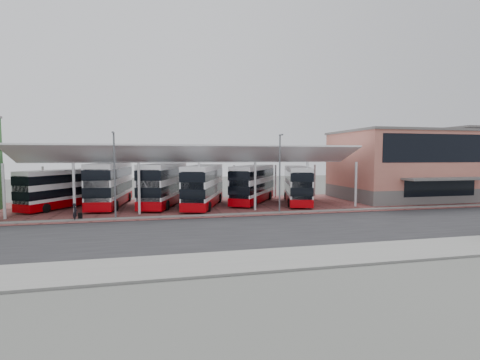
{
  "coord_description": "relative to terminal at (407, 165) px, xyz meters",
  "views": [
    {
      "loc": [
        -9.81,
        -27.33,
        5.9
      ],
      "look_at": [
        -1.93,
        7.36,
        3.41
      ],
      "focal_mm": 26.0,
      "sensor_mm": 36.0,
      "label": 1
    }
  ],
  "objects": [
    {
      "name": "ground",
      "position": [
        -23.0,
        -13.92,
        -4.66
      ],
      "size": [
        140.0,
        140.0,
        0.0
      ],
      "primitive_type": "plane",
      "color": "#494B46"
    },
    {
      "name": "road",
      "position": [
        -23.0,
        -14.92,
        -4.65
      ],
      "size": [
        120.0,
        14.0,
        0.02
      ],
      "primitive_type": "cube",
      "color": "black",
      "rests_on": "ground"
    },
    {
      "name": "forecourt",
      "position": [
        -21.0,
        -0.92,
        -4.63
      ],
      "size": [
        72.0,
        16.0,
        0.06
      ],
      "primitive_type": "cube",
      "color": "brown",
      "rests_on": "ground"
    },
    {
      "name": "sidewalk",
      "position": [
        -23.0,
        -22.92,
        -4.59
      ],
      "size": [
        120.0,
        4.0,
        0.14
      ],
      "primitive_type": "cube",
      "color": "slate",
      "rests_on": "ground"
    },
    {
      "name": "north_kerb",
      "position": [
        -23.0,
        -7.72,
        -4.59
      ],
      "size": [
        120.0,
        0.8,
        0.14
      ],
      "primitive_type": "cube",
      "color": "slate",
      "rests_on": "ground"
    },
    {
      "name": "yellow_line_near",
      "position": [
        -23.0,
        -20.92,
        -4.63
      ],
      "size": [
        120.0,
        0.12,
        0.01
      ],
      "primitive_type": "cube",
      "color": "gold",
      "rests_on": "road"
    },
    {
      "name": "yellow_line_far",
      "position": [
        -23.0,
        -20.62,
        -4.63
      ],
      "size": [
        120.0,
        0.12,
        0.01
      ],
      "primitive_type": "cube",
      "color": "gold",
      "rests_on": "road"
    },
    {
      "name": "canopy",
      "position": [
        -29.0,
        0.01,
        1.14
      ],
      "size": [
        37.0,
        11.63,
        7.07
      ],
      "color": "silver",
      "rests_on": "ground"
    },
    {
      "name": "terminal",
      "position": [
        0.0,
        0.0,
        0.0
      ],
      "size": [
        18.4,
        14.4,
        9.25
      ],
      "color": "#625F5D",
      "rests_on": "ground"
    },
    {
      "name": "lamp_west",
      "position": [
        -37.0,
        -7.65,
        -0.3
      ],
      "size": [
        0.16,
        0.9,
        8.07
      ],
      "color": "slate",
      "rests_on": "ground"
    },
    {
      "name": "lamp_east",
      "position": [
        -21.0,
        -7.65,
        -0.3
      ],
      "size": [
        0.16,
        0.9,
        8.07
      ],
      "color": "slate",
      "rests_on": "ground"
    },
    {
      "name": "bus_0",
      "position": [
        -43.69,
        1.05,
        -2.47
      ],
      "size": [
        7.46,
        10.11,
        4.28
      ],
      "rotation": [
        0.0,
        0.0,
        -0.55
      ],
      "color": "white",
      "rests_on": "forecourt"
    },
    {
      "name": "bus_1",
      "position": [
        -38.59,
        1.34,
        -2.12
      ],
      "size": [
        3.86,
        12.31,
        4.99
      ],
      "rotation": [
        0.0,
        0.0,
        -0.09
      ],
      "color": "white",
      "rests_on": "forecourt"
    },
    {
      "name": "bus_2",
      "position": [
        -32.49,
        0.43,
        -2.15
      ],
      "size": [
        6.01,
        12.25,
        4.93
      ],
      "rotation": [
        0.0,
        0.0,
        -0.29
      ],
      "color": "white",
      "rests_on": "forecourt"
    },
    {
      "name": "bus_3",
      "position": [
        -28.05,
        -1.44,
        -2.24
      ],
      "size": [
        6.13,
        11.76,
        4.74
      ],
      "rotation": [
        0.0,
        0.0,
        -0.32
      ],
      "color": "white",
      "rests_on": "forecourt"
    },
    {
      "name": "bus_4",
      "position": [
        -21.63,
        0.51,
        -2.3
      ],
      "size": [
        8.06,
        10.93,
        4.63
      ],
      "rotation": [
        0.0,
        0.0,
        -0.55
      ],
      "color": "white",
      "rests_on": "forecourt"
    },
    {
      "name": "bus_5",
      "position": [
        -16.46,
        -1.22,
        -2.37
      ],
      "size": [
        5.54,
        11.16,
        4.49
      ],
      "rotation": [
        0.0,
        0.0,
        -0.29
      ],
      "color": "white",
      "rests_on": "forecourt"
    },
    {
      "name": "pedestrian",
      "position": [
        -40.44,
        -7.79,
        -3.81
      ],
      "size": [
        0.39,
        0.58,
        1.58
      ],
      "primitive_type": "imported",
      "rotation": [
        0.0,
        0.0,
        1.59
      ],
      "color": "black",
      "rests_on": "forecourt"
    },
    {
      "name": "suitcase",
      "position": [
        -40.17,
        -7.05,
        -4.31
      ],
      "size": [
        0.34,
        0.24,
        0.58
      ],
      "primitive_type": "cube",
      "color": "black",
      "rests_on": "forecourt"
    }
  ]
}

